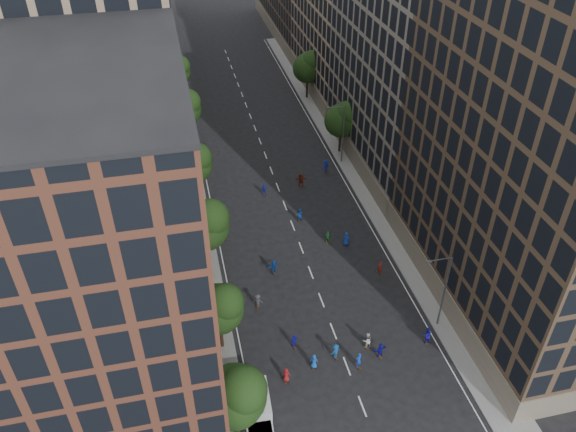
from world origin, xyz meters
The scene contains 37 objects.
ground centered at (0.00, 40.00, 0.00)m, with size 240.00×240.00×0.00m, color black.
sidewalk_left centered at (-12.00, 47.50, 0.07)m, with size 4.00×105.00×0.15m, color slate.
sidewalk_right centered at (12.00, 47.50, 0.07)m, with size 4.00×105.00×0.15m, color slate.
bldg_left_a centered at (-19.00, 11.00, 15.00)m, with size 14.00×22.00×30.00m, color #552E20.
bldg_left_b centered at (-19.00, 35.00, 17.00)m, with size 14.00×26.00×34.00m, color #91795F.
bldg_left_c centered at (-19.00, 58.00, 14.00)m, with size 14.00×20.00×28.00m, color #552E20.
bldg_right_a centered at (19.00, 15.00, 18.00)m, with size 14.00×30.00×36.00m, color #483626.
bldg_right_b centered at (19.00, 44.00, 16.50)m, with size 14.00×28.00×33.00m, color #6D6459.
tree_left_0 centered at (-11.01, 3.85, 5.96)m, with size 5.20×5.20×8.83m.
tree_left_1 centered at (-11.02, 13.86, 5.55)m, with size 4.80×4.80×8.21m.
tree_left_2 centered at (-10.99, 25.83, 6.36)m, with size 5.60×5.60×9.45m.
tree_left_3 centered at (-11.02, 39.85, 5.82)m, with size 5.00×5.00×8.58m.
tree_left_4 centered at (-11.00, 55.84, 6.10)m, with size 5.40×5.40×9.08m.
tree_left_5 centered at (-11.02, 71.86, 5.68)m, with size 4.80×4.80×8.33m.
tree_right_a centered at (11.38, 47.85, 5.63)m, with size 5.00×5.00×8.39m.
tree_right_b centered at (11.39, 67.85, 5.96)m, with size 5.20×5.20×8.83m.
streetlamp_near centered at (10.37, 12.00, 5.17)m, with size 2.64×0.22×9.06m.
streetlamp_far centered at (10.37, 45.00, 5.17)m, with size 2.64×0.22×9.06m.
cargo_van centered at (-9.29, 5.19, 1.45)m, with size 2.70×5.30×2.76m.
skater_0 centered at (-3.10, 9.57, 0.80)m, with size 0.79×0.51×1.61m, color #1653B5.
skater_1 centered at (0.99, 8.69, 0.91)m, with size 0.66×0.44×1.82m, color #153DB1.
skater_2 centered at (8.50, 10.11, 0.94)m, with size 0.91×0.71×1.88m, color #15118E.
skater_3 centered at (-0.79, 10.27, 0.84)m, with size 1.09×0.62×1.68m, color #11448E.
skater_4 centered at (-4.32, 12.41, 0.79)m, with size 0.93×0.39×1.58m, color #1616B5.
skater_5 centered at (3.43, 9.45, 0.80)m, with size 1.48×0.47×1.59m, color #121191.
skater_6 centered at (-5.97, 8.67, 0.78)m, with size 0.76×0.49×1.55m, color maroon.
skater_7 centered at (7.57, 20.67, 0.81)m, with size 0.59×0.39×1.63m, color maroon.
skater_8 centered at (2.57, 10.81, 0.89)m, with size 0.87×0.68×1.79m, color silver.
skater_9 centered at (-6.82, 18.49, 0.85)m, with size 1.10×0.63×1.70m, color #37373B.
skater_10 centered at (3.34, 27.24, 0.81)m, with size 0.95×0.40×1.62m, color #216E2C.
skater_11 centered at (-4.11, 23.36, 0.89)m, with size 1.64×0.52×1.77m, color #123C98.
skater_12 centered at (5.37, 26.32, 0.90)m, with size 0.88×0.57×1.79m, color #1435A6.
skater_13 centered at (-8.49, 30.79, 0.80)m, with size 0.59×0.38×1.61m, color #141FA5.
skater_14 centered at (1.05, 32.33, 0.89)m, with size 0.86×0.67×1.77m, color #133C9C.
skater_15 centered at (7.56, 43.01, 0.92)m, with size 1.19×0.68×1.84m, color #121F93.
skater_16 centered at (-2.19, 39.04, 0.81)m, with size 0.95×0.39×1.62m, color #1521AD.
skater_17 centered at (3.21, 40.14, 0.94)m, with size 1.73×0.55×1.87m, color maroon.
Camera 1 is at (-13.06, -23.17, 43.03)m, focal length 35.00 mm.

